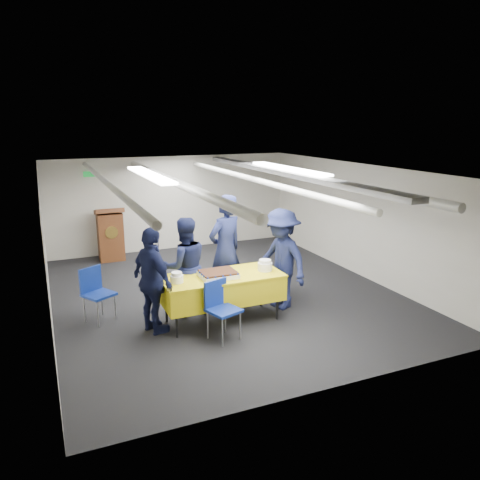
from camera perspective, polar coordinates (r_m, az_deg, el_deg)
name	(u,v)px	position (r m, az deg, el deg)	size (l,w,h in m)	color
ground	(224,293)	(8.81, -1.96, -6.48)	(7.00, 7.00, 0.00)	black
room_shell	(220,194)	(8.75, -2.46, 5.65)	(6.00, 7.00, 2.30)	beige
serving_table	(222,288)	(7.46, -2.21, -5.84)	(1.92, 0.85, 0.77)	black
sheet_cake	(218,274)	(7.30, -2.67, -4.17)	(0.57, 0.44, 0.10)	white
plate_stack_left	(177,278)	(7.11, -7.71, -4.58)	(0.20, 0.20, 0.16)	white
plate_stack_right	(265,265)	(7.60, 3.06, -3.12)	(0.24, 0.24, 0.18)	white
podium	(110,234)	(11.11, -15.51, 0.71)	(0.62, 0.53, 1.25)	brown
chair_near	(220,304)	(6.92, -2.45, -7.75)	(0.53, 0.53, 0.87)	gray
chair_right	(278,267)	(8.62, 4.67, -3.26)	(0.49, 0.49, 0.87)	gray
chair_left	(95,289)	(7.85, -17.24, -5.69)	(0.57, 0.57, 0.87)	gray
sailor_a	(225,250)	(8.09, -1.79, -1.21)	(0.70, 0.46, 1.93)	black
sailor_b	(185,266)	(7.71, -6.76, -3.22)	(0.80, 0.62, 1.64)	black
sailor_c	(153,281)	(7.11, -10.59, -4.93)	(0.96, 0.40, 1.63)	black
sailor_d	(281,259)	(7.94, 5.03, -2.33)	(1.11, 0.64, 1.72)	black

